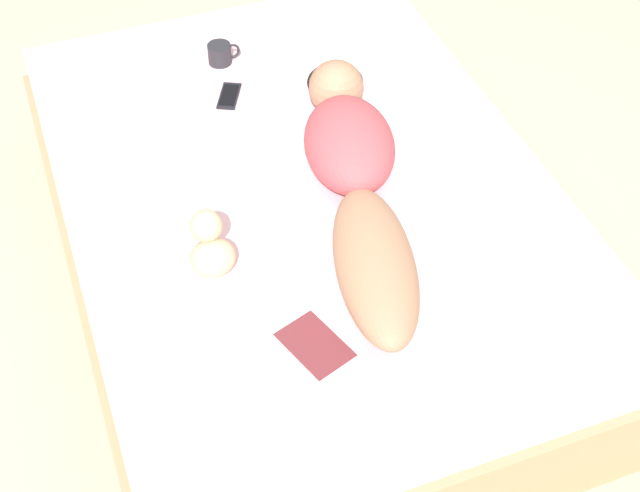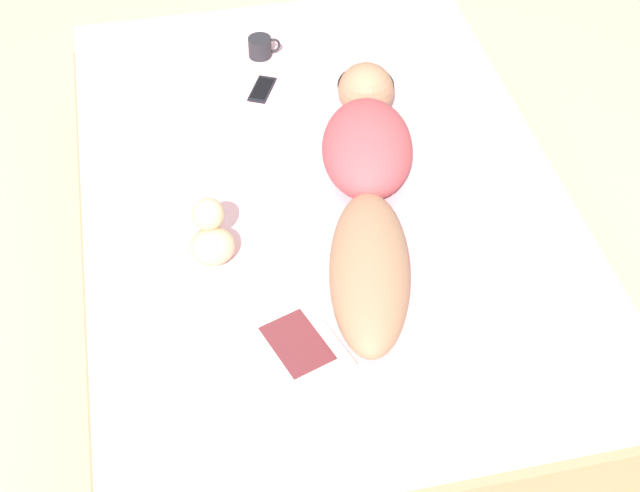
% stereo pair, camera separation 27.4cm
% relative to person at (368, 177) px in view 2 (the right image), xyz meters
% --- Properties ---
extents(ground_plane, '(12.00, 12.00, 0.00)m').
position_rel_person_xyz_m(ground_plane, '(-0.13, 0.13, -0.60)').
color(ground_plane, '#B7A88E').
extents(bed, '(1.66, 2.29, 0.51)m').
position_rel_person_xyz_m(bed, '(-0.13, 0.13, -0.35)').
color(bed, tan).
rests_on(bed, ground_plane).
extents(person, '(0.51, 1.31, 0.21)m').
position_rel_person_xyz_m(person, '(0.00, 0.00, 0.00)').
color(person, '#A37556').
rests_on(person, bed).
extents(open_magazine, '(0.51, 0.43, 0.01)m').
position_rel_person_xyz_m(open_magazine, '(-0.44, -0.58, -0.09)').
color(open_magazine, silver).
rests_on(open_magazine, bed).
extents(coffee_mug, '(0.13, 0.09, 0.08)m').
position_rel_person_xyz_m(coffee_mug, '(-0.21, 0.88, -0.05)').
color(coffee_mug, '#232328').
rests_on(coffee_mug, bed).
extents(cell_phone, '(0.13, 0.17, 0.01)m').
position_rel_person_xyz_m(cell_phone, '(-0.24, 0.66, -0.09)').
color(cell_phone, black).
rests_on(cell_phone, bed).
extents(plush_toy, '(0.14, 0.16, 0.20)m').
position_rel_person_xyz_m(plush_toy, '(-0.53, -0.15, -0.01)').
color(plush_toy, '#D1B289').
rests_on(plush_toy, bed).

